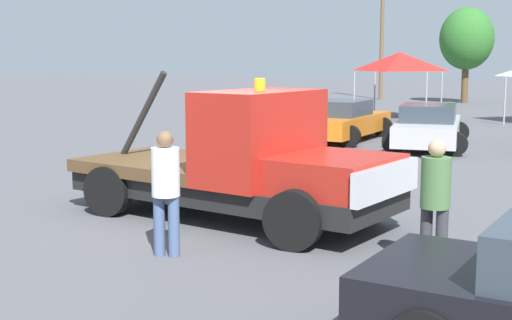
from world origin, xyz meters
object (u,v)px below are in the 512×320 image
Objects in this scene: tree_center at (467,39)px; utility_pole at (382,20)px; tow_truck at (247,166)px; person_near_truck at (435,196)px; person_at_hood at (166,184)px; parked_car_silver at (428,127)px; canopy_tent_red at (400,62)px; parked_car_orange at (340,121)px.

tree_center is 5.71m from utility_pole.
tow_truck is 3.73m from person_near_truck.
person_at_hood is 0.35× the size of parked_car_silver.
person_near_truck reaches higher than parked_car_silver.
canopy_tent_red reaches higher than person_near_truck.
person_near_truck is 14.48m from parked_car_orange.
person_near_truck is 0.98× the size of person_at_hood.
person_near_truck is 3.62m from person_at_hood.
tow_truck is 20.88m from canopy_tent_red.
person_near_truck is at bearing 91.70° from person_at_hood.
person_at_hood is at bearing -86.85° from tree_center.
parked_car_silver is at bearing -70.46° from canopy_tent_red.
canopy_tent_red is (-0.34, 8.85, 1.87)m from parked_car_orange.
utility_pole is at bearing 167.77° from tree_center.
canopy_tent_red is at bearing 107.51° from tow_truck.
person_at_hood is 0.36× the size of parked_car_orange.
utility_pole is (-4.68, 13.52, 2.51)m from canopy_tent_red.
canopy_tent_red is (-2.70, 23.01, 1.51)m from person_at_hood.
parked_car_orange is 0.95× the size of parked_car_silver.
parked_car_orange is 3.15m from parked_car_silver.
tow_truck is 35.19m from utility_pole.
person_at_hood reaches higher than parked_car_silver.
utility_pole is (-5.02, 22.37, 4.38)m from parked_car_orange.
person_at_hood is at bearing -78.57° from utility_pole.
person_near_truck is 0.36× the size of parked_car_orange.
canopy_tent_red is at bearing 173.58° from person_at_hood.
person_at_hood is (-3.50, -0.93, 0.02)m from person_near_truck.
person_near_truck is 34.96m from tree_center.
parked_car_silver is 1.60× the size of canopy_tent_red.
parked_car_silver is 10.35m from canopy_tent_red.
person_at_hood is (-0.07, -2.37, 0.07)m from tow_truck.
utility_pole reaches higher than parked_car_silver.
person_near_truck is at bearing -74.31° from canopy_tent_red.
parked_car_orange is (-5.86, 13.23, -0.34)m from person_near_truck.
person_near_truck is at bearing -81.02° from tree_center.
parked_car_silver is at bearing 163.89° from person_at_hood.
canopy_tent_red is at bearing 10.79° from parked_car_silver.
canopy_tent_red is at bearing -70.91° from utility_pole.
parked_car_orange and parked_car_silver have the same top height.
person_at_hood is 35.51m from tree_center.
parked_car_orange is at bearing -87.81° from canopy_tent_red.
parked_car_silver is at bearing -157.23° from person_near_truck.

